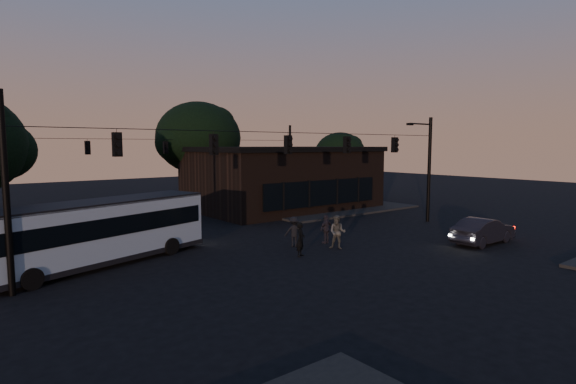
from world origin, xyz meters
TOP-DOWN VIEW (x-y plane):
  - ground at (0.00, 0.00)m, footprint 120.00×120.00m
  - sidewalk_far_right at (12.00, 14.00)m, footprint 14.00×10.00m
  - building at (9.00, 15.97)m, footprint 15.40×10.41m
  - tree_behind at (4.00, 22.00)m, footprint 7.60×7.60m
  - tree_right at (18.00, 18.00)m, footprint 5.20×5.20m
  - signal_rig_near at (0.00, 4.00)m, footprint 26.24×0.30m
  - signal_rig_far at (0.00, 20.00)m, footprint 26.24×0.30m
  - bus at (-9.14, 6.46)m, footprint 10.85×5.38m
  - car at (9.06, -2.29)m, footprint 4.45×1.60m
  - pedestrian_a at (-0.89, 1.88)m, footprint 0.75×0.69m
  - pedestrian_b at (1.69, 1.88)m, footprint 1.07×1.12m
  - pedestrian_c at (2.21, 3.30)m, footprint 1.00×0.52m
  - pedestrian_d at (0.28, 3.80)m, footprint 1.21×1.14m

SIDE VIEW (x-z plane):
  - ground at x=0.00m, z-range 0.00..0.00m
  - sidewalk_far_right at x=12.00m, z-range 0.00..0.15m
  - car at x=9.06m, z-range 0.00..1.46m
  - pedestrian_c at x=2.21m, z-range 0.00..1.63m
  - pedestrian_d at x=0.28m, z-range 0.00..1.65m
  - pedestrian_a at x=-0.89m, z-range 0.00..1.73m
  - pedestrian_b at x=1.69m, z-range 0.00..1.81m
  - bus at x=-9.14m, z-range 0.18..3.16m
  - building at x=9.00m, z-range 0.01..5.41m
  - signal_rig_far at x=0.00m, z-range 0.45..7.95m
  - signal_rig_near at x=0.00m, z-range 0.70..8.20m
  - tree_right at x=18.00m, z-range 1.20..8.06m
  - tree_behind at x=4.00m, z-range 1.48..10.91m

